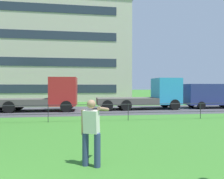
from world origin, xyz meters
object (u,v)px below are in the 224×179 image
Objects in this scene: flatbed_truck_far_right at (45,96)px; apartment_building_background at (39,55)px; person_thrower at (92,130)px; flatbed_truck_left at (150,95)px; panel_van_right at (211,94)px.

apartment_building_background reaches higher than flatbed_truck_far_right.
flatbed_truck_left is at bearing 65.60° from person_thrower.
apartment_building_background is at bearing 127.47° from flatbed_truck_left.
apartment_building_background is (-12.97, 16.92, 5.90)m from flatbed_truck_left.
apartment_building_background is (-3.96, 17.24, 5.90)m from flatbed_truck_far_right.
person_thrower is 0.23× the size of flatbed_truck_left.
person_thrower is at bearing -114.40° from flatbed_truck_left.
apartment_building_background reaches higher than flatbed_truck_left.
flatbed_truck_far_right is at bearing 104.92° from person_thrower.
flatbed_truck_left reaches higher than panel_van_right.
flatbed_truck_far_right reaches higher than panel_van_right.
panel_van_right is at bearing 0.37° from flatbed_truck_left.
apartment_building_background reaches higher than person_thrower.
flatbed_truck_left is at bearing -179.63° from panel_van_right.
flatbed_truck_left is 22.12m from apartment_building_background.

